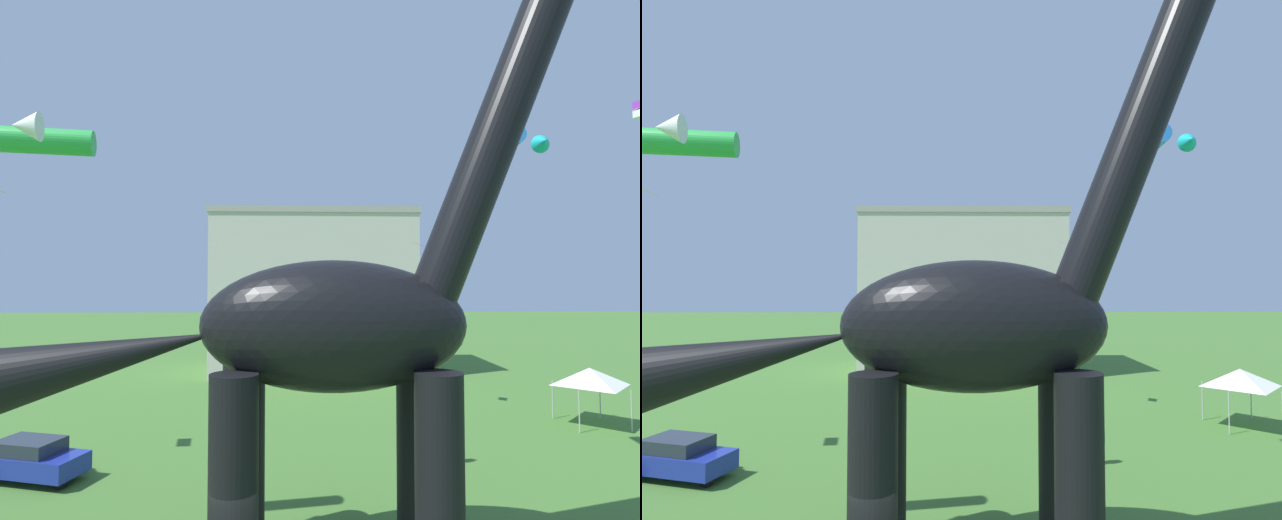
# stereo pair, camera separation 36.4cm
# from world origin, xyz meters

# --- Properties ---
(dinosaur_sculpture) EXTENTS (16.82, 3.56, 17.58)m
(dinosaur_sculpture) POSITION_xyz_m (1.83, 2.67, 6.36)
(dinosaur_sculpture) COLOR black
(dinosaur_sculpture) RESTS_ON ground_plane
(parked_sedan_left) EXTENTS (4.53, 2.88, 1.55)m
(parked_sedan_left) POSITION_xyz_m (-9.29, 9.06, 0.81)
(parked_sedan_left) COLOR navy
(parked_sedan_left) RESTS_ON ground_plane
(person_strolling_adult) EXTENTS (0.37, 0.17, 1.00)m
(person_strolling_adult) POSITION_xyz_m (6.09, 13.83, 0.61)
(person_strolling_adult) COLOR #6B6056
(person_strolling_adult) RESTS_ON ground_plane
(person_watching_child) EXTENTS (0.63, 0.28, 1.67)m
(person_watching_child) POSITION_xyz_m (7.34, 10.14, 1.01)
(person_watching_child) COLOR black
(person_watching_child) RESTS_ON ground_plane
(festival_canopy_tent) EXTENTS (3.15, 3.15, 3.00)m
(festival_canopy_tent) POSITION_xyz_m (16.43, 15.54, 2.54)
(festival_canopy_tent) COLOR #B2B2B7
(festival_canopy_tent) RESTS_ON ground_plane
(kite_near_low) EXTENTS (1.03, 1.31, 0.33)m
(kite_near_low) POSITION_xyz_m (-11.54, 10.10, 11.39)
(kite_near_low) COLOR yellow
(kite_trailing) EXTENTS (2.22, 2.53, 0.72)m
(kite_trailing) POSITION_xyz_m (9.42, 8.22, 13.00)
(kite_trailing) COLOR #287AE5
(kite_mid_left) EXTENTS (0.92, 1.03, 0.21)m
(kite_mid_left) POSITION_xyz_m (8.07, 18.80, 9.79)
(kite_mid_left) COLOR purple
(kite_mid_right) EXTENTS (2.68, 2.40, 0.76)m
(kite_mid_right) POSITION_xyz_m (-6.09, 2.90, 11.47)
(kite_mid_right) COLOR green
(background_building_block) EXTENTS (16.79, 9.61, 13.51)m
(background_building_block) POSITION_xyz_m (2.24, 33.07, 6.76)
(background_building_block) COLOR beige
(background_building_block) RESTS_ON ground_plane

